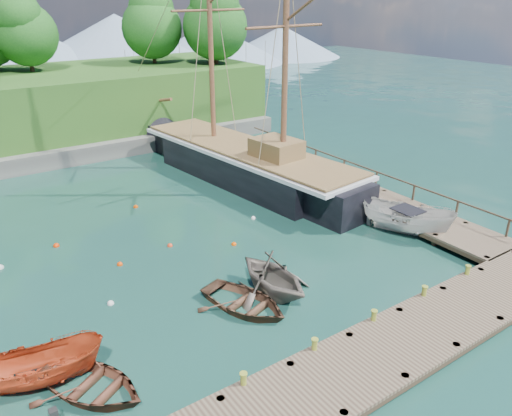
# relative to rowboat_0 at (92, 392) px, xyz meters

# --- Properties ---
(ground) EXTENTS (160.00, 160.00, 0.00)m
(ground) POSITION_rel_rowboat_0_xyz_m (8.00, 2.00, 0.00)
(ground) COLOR #1A3E31
(ground) RESTS_ON ground
(dock_near) EXTENTS (20.00, 3.20, 1.10)m
(dock_near) POSITION_rel_rowboat_0_xyz_m (10.00, -4.50, 0.43)
(dock_near) COLOR #46352A
(dock_near) RESTS_ON ground
(dock_east) EXTENTS (3.20, 24.00, 1.10)m
(dock_east) POSITION_rel_rowboat_0_xyz_m (19.50, 9.00, 0.43)
(dock_east) COLOR #46352A
(dock_east) RESTS_ON ground
(bollard_0) EXTENTS (0.26, 0.26, 0.45)m
(bollard_0) POSITION_rel_rowboat_0_xyz_m (4.00, -3.10, 0.00)
(bollard_0) COLOR olive
(bollard_0) RESTS_ON ground
(bollard_1) EXTENTS (0.26, 0.26, 0.45)m
(bollard_1) POSITION_rel_rowboat_0_xyz_m (7.00, -3.10, 0.00)
(bollard_1) COLOR olive
(bollard_1) RESTS_ON ground
(bollard_2) EXTENTS (0.26, 0.26, 0.45)m
(bollard_2) POSITION_rel_rowboat_0_xyz_m (10.00, -3.10, 0.00)
(bollard_2) COLOR olive
(bollard_2) RESTS_ON ground
(bollard_3) EXTENTS (0.26, 0.26, 0.45)m
(bollard_3) POSITION_rel_rowboat_0_xyz_m (13.00, -3.10, 0.00)
(bollard_3) COLOR olive
(bollard_3) RESTS_ON ground
(bollard_4) EXTENTS (0.26, 0.26, 0.45)m
(bollard_4) POSITION_rel_rowboat_0_xyz_m (16.00, -3.10, 0.00)
(bollard_4) COLOR olive
(bollard_4) RESTS_ON ground
(rowboat_0) EXTENTS (4.51, 4.92, 0.83)m
(rowboat_0) POSITION_rel_rowboat_0_xyz_m (0.00, 0.00, 0.00)
(rowboat_0) COLOR #512C1E
(rowboat_0) RESTS_ON ground
(rowboat_1) EXTENTS (3.70, 4.22, 2.12)m
(rowboat_1) POSITION_rel_rowboat_0_xyz_m (8.44, 1.35, 0.00)
(rowboat_1) COLOR #6C6258
(rowboat_1) RESTS_ON ground
(rowboat_2) EXTENTS (4.01, 4.77, 0.84)m
(rowboat_2) POSITION_rel_rowboat_0_xyz_m (6.81, 1.12, 0.00)
(rowboat_2) COLOR #4D3222
(rowboat_2) RESTS_ON ground
(motorboat_orange) EXTENTS (4.51, 2.58, 1.64)m
(motorboat_orange) POSITION_rel_rowboat_0_xyz_m (-1.26, 1.30, 0.00)
(motorboat_orange) COLOR #BD401C
(motorboat_orange) RESTS_ON ground
(cabin_boat_white) EXTENTS (3.83, 5.42, 1.96)m
(cabin_boat_white) POSITION_rel_rowboat_0_xyz_m (18.00, 2.00, 0.00)
(cabin_boat_white) COLOR beige
(cabin_boat_white) RESTS_ON ground
(schooner) EXTENTS (6.76, 26.23, 19.00)m
(schooner) POSITION_rel_rowboat_0_xyz_m (15.50, 14.00, 1.05)
(schooner) COLOR black
(schooner) RESTS_ON ground
(mooring_buoy_0) EXTENTS (0.29, 0.29, 0.29)m
(mooring_buoy_0) POSITION_rel_rowboat_0_xyz_m (2.29, 4.62, 0.00)
(mooring_buoy_0) COLOR silver
(mooring_buoy_0) RESTS_ON ground
(mooring_buoy_1) EXTENTS (0.28, 0.28, 0.28)m
(mooring_buoy_1) POSITION_rel_rowboat_0_xyz_m (3.81, 7.61, 0.00)
(mooring_buoy_1) COLOR #DD3800
(mooring_buoy_1) RESTS_ON ground
(mooring_buoy_2) EXTENTS (0.28, 0.28, 0.28)m
(mooring_buoy_2) POSITION_rel_rowboat_0_xyz_m (6.68, 8.00, 0.00)
(mooring_buoy_2) COLOR red
(mooring_buoy_2) RESTS_ON ground
(mooring_buoy_3) EXTENTS (0.28, 0.28, 0.28)m
(mooring_buoy_3) POSITION_rel_rowboat_0_xyz_m (12.23, 8.36, 0.00)
(mooring_buoy_3) COLOR white
(mooring_buoy_3) RESTS_ON ground
(mooring_buoy_4) EXTENTS (0.32, 0.32, 0.32)m
(mooring_buoy_4) POSITION_rel_rowboat_0_xyz_m (1.79, 11.37, 0.00)
(mooring_buoy_4) COLOR #EC3201
(mooring_buoy_4) RESTS_ON ground
(mooring_buoy_5) EXTENTS (0.29, 0.29, 0.29)m
(mooring_buoy_5) POSITION_rel_rowboat_0_xyz_m (7.20, 13.89, 0.00)
(mooring_buoy_5) COLOR #E34500
(mooring_buoy_5) RESTS_ON ground
(mooring_buoy_6) EXTENTS (0.35, 0.35, 0.35)m
(mooring_buoy_6) POSITION_rel_rowboat_0_xyz_m (-1.05, 10.58, 0.00)
(mooring_buoy_6) COLOR silver
(mooring_buoy_6) RESTS_ON ground
(mooring_buoy_7) EXTENTS (0.27, 0.27, 0.27)m
(mooring_buoy_7) POSITION_rel_rowboat_0_xyz_m (9.52, 6.23, 0.00)
(mooring_buoy_7) COLOR #F14A00
(mooring_buoy_7) RESTS_ON ground
(distant_ridge) EXTENTS (117.00, 40.00, 10.00)m
(distant_ridge) POSITION_rel_rowboat_0_xyz_m (12.30, 72.00, 4.35)
(distant_ridge) COLOR #728CA5
(distant_ridge) RESTS_ON ground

